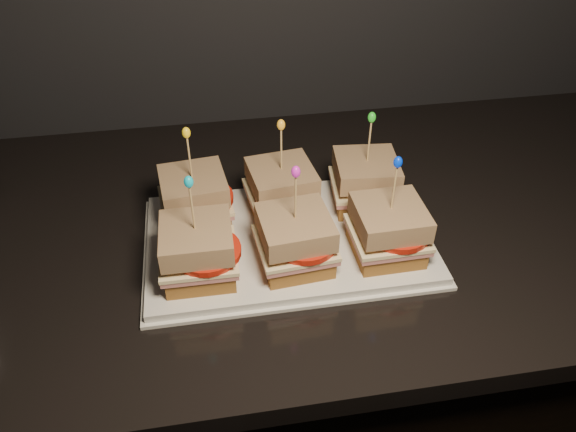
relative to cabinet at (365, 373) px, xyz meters
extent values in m
cube|color=black|center=(0.00, 0.00, 0.00)|extent=(2.42, 0.65, 0.85)
cube|color=black|center=(0.00, 0.00, 0.44)|extent=(2.46, 0.69, 0.03)
cube|color=silver|center=(-0.18, -0.07, 0.47)|extent=(0.42, 0.26, 0.02)
cube|color=silver|center=(-0.18, -0.07, 0.46)|extent=(0.44, 0.27, 0.01)
cube|color=brown|center=(-0.32, -0.01, 0.49)|extent=(0.10, 0.10, 0.03)
cube|color=#B25A5C|center=(-0.32, -0.01, 0.51)|extent=(0.11, 0.11, 0.01)
cube|color=#F7E2A4|center=(-0.32, -0.01, 0.52)|extent=(0.12, 0.11, 0.01)
cylinder|color=#B81D0D|center=(-0.30, -0.01, 0.52)|extent=(0.09, 0.09, 0.01)
cube|color=#54290B|center=(-0.32, -0.01, 0.54)|extent=(0.11, 0.11, 0.03)
cylinder|color=tan|center=(-0.32, -0.01, 0.59)|extent=(0.00, 0.00, 0.09)
ellipsoid|color=yellow|center=(-0.32, -0.01, 0.64)|extent=(0.01, 0.01, 0.02)
cube|color=brown|center=(-0.18, -0.01, 0.49)|extent=(0.10, 0.10, 0.03)
cube|color=#B25A5C|center=(-0.18, -0.01, 0.51)|extent=(0.11, 0.11, 0.01)
cube|color=#F7E2A4|center=(-0.18, -0.01, 0.52)|extent=(0.12, 0.11, 0.01)
cylinder|color=#B81D0D|center=(-0.17, -0.01, 0.52)|extent=(0.09, 0.09, 0.01)
cube|color=#54290B|center=(-0.18, -0.01, 0.54)|extent=(0.11, 0.11, 0.03)
cylinder|color=tan|center=(-0.18, -0.01, 0.59)|extent=(0.00, 0.00, 0.09)
ellipsoid|color=#F4A621|center=(-0.18, -0.01, 0.64)|extent=(0.01, 0.01, 0.02)
cube|color=brown|center=(-0.05, -0.01, 0.49)|extent=(0.10, 0.10, 0.03)
cube|color=#B25A5C|center=(-0.05, -0.01, 0.51)|extent=(0.11, 0.11, 0.01)
cube|color=#F7E2A4|center=(-0.05, -0.01, 0.52)|extent=(0.11, 0.11, 0.01)
cylinder|color=#B81D0D|center=(-0.04, -0.01, 0.52)|extent=(0.09, 0.09, 0.01)
cube|color=#54290B|center=(-0.05, -0.01, 0.54)|extent=(0.10, 0.10, 0.03)
cylinder|color=tan|center=(-0.05, -0.01, 0.59)|extent=(0.00, 0.00, 0.09)
ellipsoid|color=green|center=(-0.05, -0.01, 0.64)|extent=(0.01, 0.01, 0.02)
cube|color=brown|center=(-0.32, -0.13, 0.49)|extent=(0.09, 0.09, 0.03)
cube|color=#B25A5C|center=(-0.32, -0.13, 0.51)|extent=(0.10, 0.10, 0.01)
cube|color=#F7E2A4|center=(-0.32, -0.13, 0.52)|extent=(0.11, 0.10, 0.01)
cylinder|color=#B81D0D|center=(-0.30, -0.13, 0.52)|extent=(0.09, 0.09, 0.01)
cube|color=#54290B|center=(-0.32, -0.13, 0.54)|extent=(0.10, 0.10, 0.03)
cylinder|color=tan|center=(-0.32, -0.13, 0.59)|extent=(0.00, 0.00, 0.09)
ellipsoid|color=#099EB5|center=(-0.32, -0.13, 0.64)|extent=(0.01, 0.01, 0.02)
cube|color=brown|center=(-0.18, -0.13, 0.49)|extent=(0.10, 0.10, 0.03)
cube|color=#B25A5C|center=(-0.18, -0.13, 0.51)|extent=(0.11, 0.11, 0.01)
cube|color=#F7E2A4|center=(-0.18, -0.13, 0.52)|extent=(0.11, 0.11, 0.01)
cylinder|color=#B81D0D|center=(-0.17, -0.13, 0.52)|extent=(0.09, 0.09, 0.01)
cube|color=#54290B|center=(-0.18, -0.13, 0.54)|extent=(0.10, 0.10, 0.03)
cylinder|color=tan|center=(-0.18, -0.13, 0.59)|extent=(0.00, 0.00, 0.09)
ellipsoid|color=#CF21BA|center=(-0.18, -0.13, 0.64)|extent=(0.01, 0.01, 0.02)
cube|color=brown|center=(-0.05, -0.13, 0.49)|extent=(0.10, 0.10, 0.03)
cube|color=#B25A5C|center=(-0.05, -0.13, 0.51)|extent=(0.10, 0.10, 0.01)
cube|color=#F7E2A4|center=(-0.05, -0.13, 0.52)|extent=(0.11, 0.10, 0.01)
cylinder|color=#B81D0D|center=(-0.04, -0.13, 0.52)|extent=(0.09, 0.09, 0.01)
cube|color=#54290B|center=(-0.05, -0.13, 0.54)|extent=(0.10, 0.10, 0.03)
cylinder|color=tan|center=(-0.05, -0.13, 0.59)|extent=(0.00, 0.00, 0.09)
ellipsoid|color=#032DE2|center=(-0.05, -0.13, 0.64)|extent=(0.01, 0.01, 0.02)
camera|label=1|loc=(-0.29, -0.70, 1.03)|focal=35.00mm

